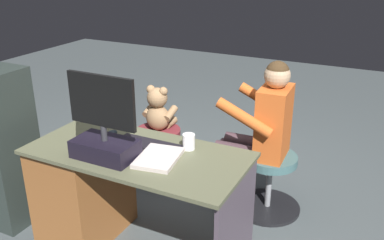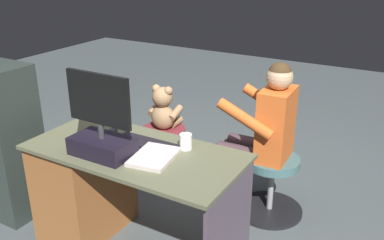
{
  "view_description": "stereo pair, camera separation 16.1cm",
  "coord_description": "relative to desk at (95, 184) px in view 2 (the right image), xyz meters",
  "views": [
    {
      "loc": [
        -1.31,
        2.32,
        1.84
      ],
      "look_at": [
        -0.15,
        0.01,
        0.8
      ],
      "focal_mm": 39.59,
      "sensor_mm": 36.0,
      "label": 1
    },
    {
      "loc": [
        -1.45,
        2.24,
        1.84
      ],
      "look_at": [
        -0.15,
        0.01,
        0.8
      ],
      "focal_mm": 39.59,
      "sensor_mm": 36.0,
      "label": 2
    }
  ],
  "objects": [
    {
      "name": "ground_plane",
      "position": [
        -0.35,
        -0.44,
        -0.38
      ],
      "size": [
        10.0,
        10.0,
        0.0
      ],
      "primitive_type": "plane",
      "color": "#474F51"
    },
    {
      "name": "desk",
      "position": [
        0.0,
        0.0,
        0.0
      ],
      "size": [
        1.33,
        0.64,
        0.72
      ],
      "color": "#5B5C43",
      "rests_on": "ground_plane"
    },
    {
      "name": "monitor",
      "position": [
        -0.23,
        0.14,
        0.48
      ],
      "size": [
        0.43,
        0.22,
        0.49
      ],
      "color": "black",
      "rests_on": "desk"
    },
    {
      "name": "keyboard",
      "position": [
        -0.37,
        -0.09,
        0.35
      ],
      "size": [
        0.42,
        0.14,
        0.02
      ],
      "primitive_type": "cube",
      "color": "black",
      "rests_on": "desk"
    },
    {
      "name": "computer_mouse",
      "position": [
        -0.08,
        -0.11,
        0.36
      ],
      "size": [
        0.06,
        0.1,
        0.04
      ],
      "primitive_type": "ellipsoid",
      "color": "#202930",
      "rests_on": "desk"
    },
    {
      "name": "cup",
      "position": [
        -0.61,
        -0.17,
        0.39
      ],
      "size": [
        0.08,
        0.08,
        0.09
      ],
      "primitive_type": "cylinder",
      "color": "white",
      "rests_on": "desk"
    },
    {
      "name": "tv_remote",
      "position": [
        0.02,
        0.0,
        0.35
      ],
      "size": [
        0.07,
        0.16,
        0.02
      ],
      "primitive_type": "cube",
      "rotation": [
        0.0,
        0.0,
        -0.16
      ],
      "color": "black",
      "rests_on": "desk"
    },
    {
      "name": "notebook_binder",
      "position": [
        -0.52,
        0.03,
        0.35
      ],
      "size": [
        0.27,
        0.33,
        0.02
      ],
      "primitive_type": "cube",
      "rotation": [
        0.0,
        0.0,
        0.16
      ],
      "color": "beige",
      "rests_on": "desk"
    },
    {
      "name": "office_chair_teddy",
      "position": [
        0.04,
        -0.88,
        -0.13
      ],
      "size": [
        0.48,
        0.48,
        0.45
      ],
      "color": "black",
      "rests_on": "ground_plane"
    },
    {
      "name": "teddy_bear",
      "position": [
        0.04,
        -0.89,
        0.24
      ],
      "size": [
        0.26,
        0.26,
        0.38
      ],
      "color": "#9F7952",
      "rests_on": "office_chair_teddy"
    },
    {
      "name": "visitor_chair",
      "position": [
        -0.94,
        -0.84,
        -0.13
      ],
      "size": [
        0.49,
        0.49,
        0.45
      ],
      "color": "black",
      "rests_on": "ground_plane"
    },
    {
      "name": "person",
      "position": [
        -0.85,
        -0.84,
        0.29
      ],
      "size": [
        0.55,
        0.49,
        1.15
      ],
      "color": "#D45C23",
      "rests_on": "ground_plane"
    },
    {
      "name": "equipment_rack",
      "position": [
        0.74,
        0.11,
        0.18
      ],
      "size": [
        0.44,
        0.36,
        1.13
      ],
      "primitive_type": "cube",
      "color": "#29322E",
      "rests_on": "ground_plane"
    }
  ]
}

